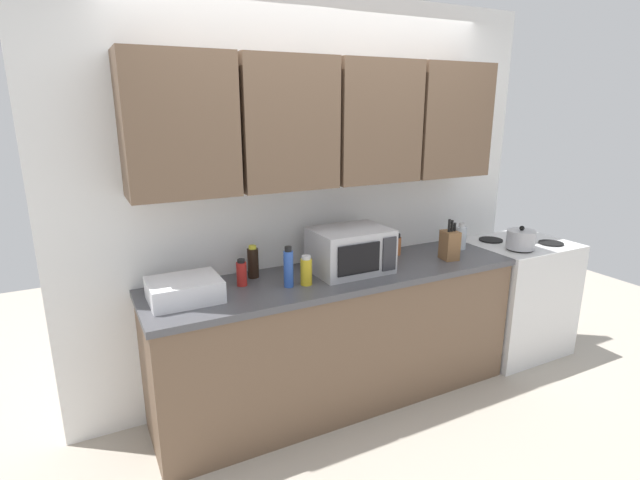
{
  "coord_description": "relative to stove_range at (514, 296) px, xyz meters",
  "views": [
    {
      "loc": [
        -1.45,
        -2.85,
        1.93
      ],
      "look_at": [
        -0.11,
        -0.25,
        1.12
      ],
      "focal_mm": 27.41,
      "sensor_mm": 36.0,
      "label": 1
    }
  ],
  "objects": [
    {
      "name": "bottle_clear_tall",
      "position": [
        -0.54,
        0.08,
        0.54
      ],
      "size": [
        0.08,
        0.08,
        0.2
      ],
      "color": "silver",
      "rests_on": "counter_run"
    },
    {
      "name": "bottle_soy_dark",
      "position": [
        -2.12,
        0.2,
        0.55
      ],
      "size": [
        0.07,
        0.07,
        0.2
      ],
      "color": "black",
      "rests_on": "counter_run"
    },
    {
      "name": "wall_back_with_cabinets",
      "position": [
        -1.61,
        0.25,
        1.12
      ],
      "size": [
        3.31,
        0.38,
        2.6
      ],
      "color": "white",
      "rests_on": "ground_plane"
    },
    {
      "name": "bottle_red_sauce",
      "position": [
        -2.22,
        0.09,
        0.52
      ],
      "size": [
        0.06,
        0.06,
        0.16
      ],
      "color": "red",
      "rests_on": "counter_run"
    },
    {
      "name": "bottle_blue_cleaner",
      "position": [
        -1.99,
        -0.05,
        0.56
      ],
      "size": [
        0.06,
        0.06,
        0.24
      ],
      "color": "#2D56B7",
      "rests_on": "counter_run"
    },
    {
      "name": "microwave",
      "position": [
        -1.53,
        0.02,
        0.59
      ],
      "size": [
        0.48,
        0.37,
        0.28
      ],
      "color": "#B7B7BC",
      "rests_on": "counter_run"
    },
    {
      "name": "ground_plane",
      "position": [
        -1.61,
        -0.68,
        -0.45
      ],
      "size": [
        8.0,
        8.0,
        0.0
      ],
      "primitive_type": "plane",
      "color": "#B2A899"
    },
    {
      "name": "bottle_yellow_mustard",
      "position": [
        -1.88,
        -0.07,
        0.53
      ],
      "size": [
        0.07,
        0.07,
        0.18
      ],
      "color": "gold",
      "rests_on": "counter_run"
    },
    {
      "name": "bottle_spice_jar",
      "position": [
        -1.05,
        0.18,
        0.52
      ],
      "size": [
        0.07,
        0.07,
        0.15
      ],
      "color": "#BC6638",
      "rests_on": "counter_run"
    },
    {
      "name": "counter_run",
      "position": [
        -1.61,
        0.02,
        -0.0
      ],
      "size": [
        2.44,
        0.63,
        0.9
      ],
      "color": "brown",
      "rests_on": "ground_plane"
    },
    {
      "name": "kettle",
      "position": [
        -0.17,
        -0.14,
        0.53
      ],
      "size": [
        0.2,
        0.2,
        0.17
      ],
      "color": "#B2B2B7",
      "rests_on": "stove_range"
    },
    {
      "name": "knife_block",
      "position": [
        -0.79,
        -0.07,
        0.55
      ],
      "size": [
        0.12,
        0.14,
        0.29
      ],
      "color": "brown",
      "rests_on": "counter_run"
    },
    {
      "name": "dish_rack",
      "position": [
        -2.57,
        0.02,
        0.51
      ],
      "size": [
        0.38,
        0.3,
        0.12
      ],
      "primitive_type": "cube",
      "color": "silver",
      "rests_on": "counter_run"
    },
    {
      "name": "stove_range",
      "position": [
        0.0,
        0.0,
        0.0
      ],
      "size": [
        0.76,
        0.64,
        0.91
      ],
      "color": "silver",
      "rests_on": "ground_plane"
    }
  ]
}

